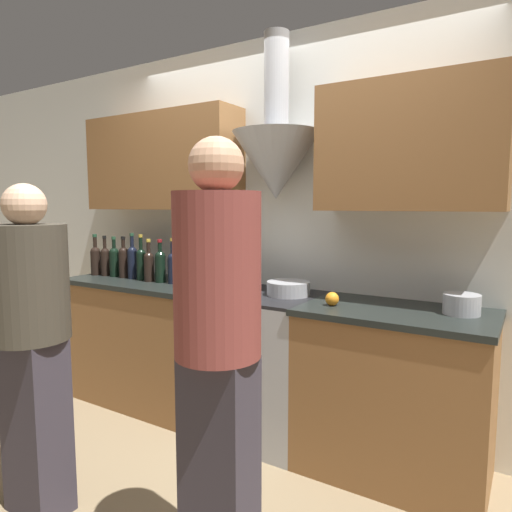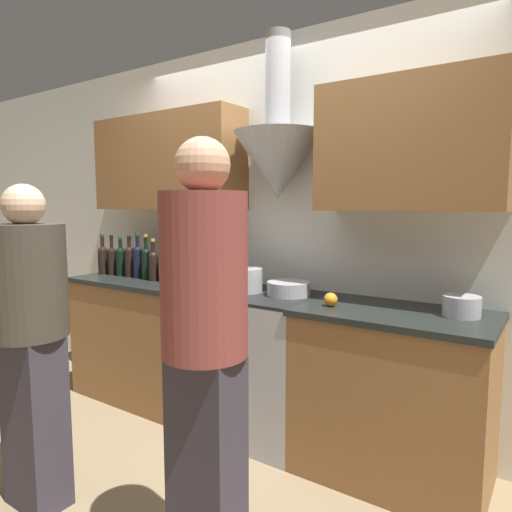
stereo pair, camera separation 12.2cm
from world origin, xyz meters
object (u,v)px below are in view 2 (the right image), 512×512
object	(u,v)px
mixing_bowl	(289,289)
person_foreground_left	(31,334)
wine_bottle_1	(112,259)
stock_pot	(245,280)
wine_bottle_5	(146,262)
wine_bottle_7	(164,264)
saucepan	(462,306)
wine_bottle_3	(130,260)
wine_bottle_8	(176,265)
wine_bottle_6	(153,264)
person_foreground_right	(205,347)
wine_bottle_2	(121,259)
orange_fruit	(331,300)
wine_bottle_4	(138,260)
stove_range	(265,364)
wine_bottle_0	(103,258)

from	to	relation	value
mixing_bowl	person_foreground_left	world-z (taller)	person_foreground_left
wine_bottle_1	stock_pot	world-z (taller)	wine_bottle_1
wine_bottle_1	wine_bottle_5	distance (m)	0.40
wine_bottle_7	stock_pot	xyz separation A→B (m)	(0.71, 0.01, -0.05)
saucepan	wine_bottle_1	bearing A→B (deg)	-178.23
wine_bottle_3	wine_bottle_8	distance (m)	0.50
wine_bottle_7	stock_pot	bearing A→B (deg)	0.81
wine_bottle_6	person_foreground_right	size ratio (longest dim) A/B	0.18
wine_bottle_5	mixing_bowl	xyz separation A→B (m)	(1.20, 0.06, -0.09)
person_foreground_left	person_foreground_right	size ratio (longest dim) A/B	0.92
wine_bottle_2	wine_bottle_5	xyz separation A→B (m)	(0.31, -0.01, 0.01)
orange_fruit	wine_bottle_6	bearing A→B (deg)	177.65
saucepan	person_foreground_left	distance (m)	2.12
wine_bottle_2	wine_bottle_7	bearing A→B (deg)	-1.45
wine_bottle_1	saucepan	size ratio (longest dim) A/B	1.73
wine_bottle_4	wine_bottle_8	world-z (taller)	wine_bottle_4
wine_bottle_1	wine_bottle_3	distance (m)	0.20
wine_bottle_1	saucepan	distance (m)	2.60
wine_bottle_1	wine_bottle_6	bearing A→B (deg)	-2.10
wine_bottle_1	wine_bottle_8	distance (m)	0.70
saucepan	person_foreground_left	size ratio (longest dim) A/B	0.12
stove_range	wine_bottle_2	world-z (taller)	wine_bottle_2
wine_bottle_6	orange_fruit	distance (m)	1.46
wine_bottle_4	person_foreground_left	size ratio (longest dim) A/B	0.22
wine_bottle_0	wine_bottle_1	size ratio (longest dim) A/B	1.03
wine_bottle_3	wine_bottle_5	xyz separation A→B (m)	(0.20, -0.01, 0.00)
wine_bottle_4	wine_bottle_6	world-z (taller)	wine_bottle_4
wine_bottle_4	person_foreground_right	xyz separation A→B (m)	(1.62, -1.11, -0.11)
stove_range	wine_bottle_1	size ratio (longest dim) A/B	2.90
wine_bottle_4	orange_fruit	xyz separation A→B (m)	(1.65, -0.09, -0.10)
wine_bottle_2	stock_pot	size ratio (longest dim) A/B	1.38
wine_bottle_3	stock_pot	world-z (taller)	wine_bottle_3
wine_bottle_7	wine_bottle_8	bearing A→B (deg)	4.71
wine_bottle_2	saucepan	distance (m)	2.50
wine_bottle_2	wine_bottle_6	distance (m)	0.40
wine_bottle_0	saucepan	bearing A→B (deg)	1.96
wine_bottle_3	person_foreground_left	xyz separation A→B (m)	(0.71, -1.21, -0.19)
stove_range	person_foreground_left	size ratio (longest dim) A/B	0.58
wine_bottle_1	orange_fruit	world-z (taller)	wine_bottle_1
wine_bottle_5	saucepan	xyz separation A→B (m)	(2.19, 0.08, -0.08)
stove_range	wine_bottle_0	xyz separation A→B (m)	(-1.55, -0.03, 0.59)
mixing_bowl	saucepan	size ratio (longest dim) A/B	1.46
wine_bottle_5	person_foreground_left	distance (m)	1.32
mixing_bowl	person_foreground_right	bearing A→B (deg)	-74.89
wine_bottle_1	wine_bottle_2	world-z (taller)	wine_bottle_1
orange_fruit	person_foreground_right	world-z (taller)	person_foreground_right
wine_bottle_5	orange_fruit	size ratio (longest dim) A/B	4.50
person_foreground_left	person_foreground_right	world-z (taller)	person_foreground_right
wine_bottle_8	mixing_bowl	size ratio (longest dim) A/B	1.21
orange_fruit	person_foreground_right	distance (m)	1.03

